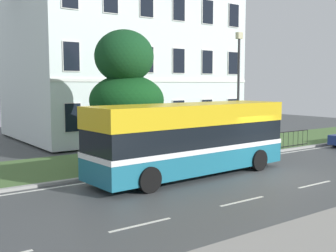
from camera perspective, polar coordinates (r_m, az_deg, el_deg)
ground_plane at (r=18.97m, az=12.46°, el=-6.26°), size 60.00×56.00×0.18m
georgian_townhouse at (r=31.85m, az=-6.49°, el=10.78°), size 15.43×11.22×13.09m
iron_verge_railing at (r=22.29m, az=8.95°, el=-2.74°), size 12.99×0.04×0.97m
evergreen_tree at (r=20.30m, az=-5.74°, el=2.54°), size 3.66×3.66×6.95m
single_decker_bus at (r=17.56m, az=3.22°, el=-1.67°), size 9.49×3.02×3.08m
street_lamp_post at (r=23.83m, az=9.73°, el=5.83°), size 0.36×0.24×6.69m
litter_bin at (r=20.45m, az=-1.24°, el=-3.35°), size 0.46×0.46×1.06m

